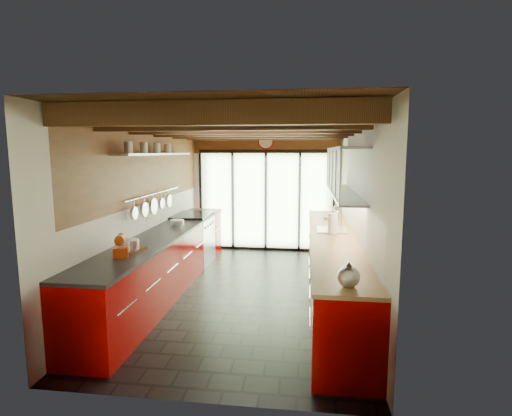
% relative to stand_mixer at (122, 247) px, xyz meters
% --- Properties ---
extents(ground, '(5.50, 5.50, 0.00)m').
position_rel_stand_mixer_xyz_m(ground, '(1.27, 1.48, -1.02)').
color(ground, black).
rests_on(ground, ground).
extents(room_shell, '(5.50, 5.50, 5.50)m').
position_rel_stand_mixer_xyz_m(room_shell, '(1.27, 1.48, 0.63)').
color(room_shell, silver).
rests_on(room_shell, ground).
extents(ceiling_beams, '(3.14, 5.06, 4.90)m').
position_rel_stand_mixer_xyz_m(ceiling_beams, '(1.27, 1.86, 1.44)').
color(ceiling_beams, '#593316').
rests_on(ceiling_beams, ground).
extents(glass_door, '(2.95, 0.10, 2.90)m').
position_rel_stand_mixer_xyz_m(glass_door, '(1.27, 4.17, 0.64)').
color(glass_door, '#C6EAAD').
rests_on(glass_door, ground).
extents(left_counter, '(0.68, 5.00, 0.92)m').
position_rel_stand_mixer_xyz_m(left_counter, '(-0.00, 1.48, -0.56)').
color(left_counter, '#A50200').
rests_on(left_counter, ground).
extents(range_stove, '(0.66, 0.90, 0.97)m').
position_rel_stand_mixer_xyz_m(range_stove, '(-0.00, 2.93, -0.55)').
color(range_stove, silver).
rests_on(range_stove, ground).
extents(right_counter, '(0.68, 5.00, 0.92)m').
position_rel_stand_mixer_xyz_m(right_counter, '(2.54, 1.48, -0.56)').
color(right_counter, '#A50200').
rests_on(right_counter, ground).
extents(sink_assembly, '(0.45, 0.52, 0.43)m').
position_rel_stand_mixer_xyz_m(sink_assembly, '(2.56, 1.88, -0.06)').
color(sink_assembly, silver).
rests_on(sink_assembly, right_counter).
extents(upper_cabinets_right, '(0.34, 3.00, 3.00)m').
position_rel_stand_mixer_xyz_m(upper_cabinets_right, '(2.70, 1.78, 0.83)').
color(upper_cabinets_right, silver).
rests_on(upper_cabinets_right, ground).
extents(left_wall_fixtures, '(0.28, 2.60, 0.96)m').
position_rel_stand_mixer_xyz_m(left_wall_fixtures, '(-0.20, 1.66, 0.82)').
color(left_wall_fixtures, silver).
rests_on(left_wall_fixtures, ground).
extents(stand_mixer, '(0.25, 0.33, 0.26)m').
position_rel_stand_mixer_xyz_m(stand_mixer, '(0.00, 0.00, 0.00)').
color(stand_mixer, '#C5400F').
rests_on(stand_mixer, left_counter).
extents(pot_large, '(0.24, 0.24, 0.15)m').
position_rel_stand_mixer_xyz_m(pot_large, '(0.00, 0.20, -0.03)').
color(pot_large, silver).
rests_on(pot_large, left_counter).
extents(pot_small, '(0.28, 0.28, 0.09)m').
position_rel_stand_mixer_xyz_m(pot_small, '(0.00, 2.02, -0.06)').
color(pot_small, silver).
rests_on(pot_small, left_counter).
extents(cutting_board, '(0.32, 0.39, 0.03)m').
position_rel_stand_mixer_xyz_m(cutting_board, '(0.00, 0.22, -0.09)').
color(cutting_board, brown).
rests_on(cutting_board, left_counter).
extents(kettle, '(0.25, 0.27, 0.24)m').
position_rel_stand_mixer_xyz_m(kettle, '(2.54, -0.77, 0.00)').
color(kettle, silver).
rests_on(kettle, right_counter).
extents(paper_towel, '(0.14, 0.14, 0.37)m').
position_rel_stand_mixer_xyz_m(paper_towel, '(2.54, 1.58, 0.05)').
color(paper_towel, white).
rests_on(paper_towel, right_counter).
extents(soap_bottle, '(0.09, 0.09, 0.20)m').
position_rel_stand_mixer_xyz_m(soap_bottle, '(2.54, 1.84, -0.00)').
color(soap_bottle, silver).
rests_on(soap_bottle, right_counter).
extents(bowl, '(0.24, 0.24, 0.05)m').
position_rel_stand_mixer_xyz_m(bowl, '(2.54, 2.93, -0.08)').
color(bowl, silver).
rests_on(bowl, right_counter).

